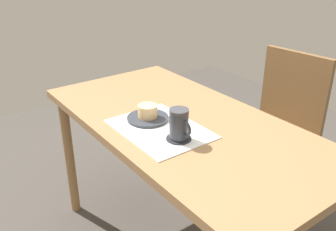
# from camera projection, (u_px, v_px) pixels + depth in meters

# --- Properties ---
(dining_table) EXTENTS (1.37, 0.68, 0.74)m
(dining_table) POSITION_uv_depth(u_px,v_px,m) (183.00, 138.00, 1.61)
(dining_table) COLOR #997047
(dining_table) RESTS_ON ground_plane
(wooden_chair) EXTENTS (0.46, 0.46, 0.89)m
(wooden_chair) POSITION_uv_depth(u_px,v_px,m) (278.00, 128.00, 2.07)
(wooden_chair) COLOR brown
(wooden_chair) RESTS_ON ground_plane
(placemat) EXTENTS (0.40, 0.30, 0.00)m
(placemat) POSITION_uv_depth(u_px,v_px,m) (160.00, 129.00, 1.50)
(placemat) COLOR white
(placemat) RESTS_ON dining_table
(pastry_plate) EXTENTS (0.18, 0.18, 0.01)m
(pastry_plate) POSITION_uv_depth(u_px,v_px,m) (148.00, 118.00, 1.57)
(pastry_plate) COLOR #333842
(pastry_plate) RESTS_ON placemat
(pastry) EXTENTS (0.08, 0.08, 0.05)m
(pastry) POSITION_uv_depth(u_px,v_px,m) (148.00, 111.00, 1.56)
(pastry) COLOR #E5BC7F
(pastry) RESTS_ON pastry_plate
(coffee_coaster) EXTENTS (0.10, 0.10, 0.00)m
(coffee_coaster) POSITION_uv_depth(u_px,v_px,m) (179.00, 139.00, 1.42)
(coffee_coaster) COLOR #232328
(coffee_coaster) RESTS_ON placemat
(coffee_mug) EXTENTS (0.11, 0.07, 0.12)m
(coffee_mug) POSITION_uv_depth(u_px,v_px,m) (179.00, 124.00, 1.39)
(coffee_mug) COLOR #2D333D
(coffee_mug) RESTS_ON coffee_coaster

